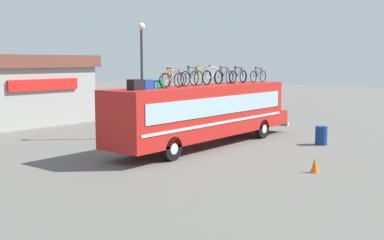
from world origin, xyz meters
name	(u,v)px	position (x,y,z in m)	size (l,w,h in m)	color
ground_plane	(203,146)	(0.00, 0.00, 0.00)	(120.00, 120.00, 0.00)	#605E59
bus	(205,111)	(0.16, 0.00, 1.75)	(12.82, 2.48, 3.03)	red
luggage_bag_1	(136,85)	(-4.77, -0.12, 3.25)	(0.61, 0.44, 0.44)	black
luggage_bag_2	(145,84)	(-4.02, 0.08, 3.23)	(0.53, 0.56, 0.40)	#193899
luggage_bag_3	(156,84)	(-3.30, 0.11, 3.22)	(0.62, 0.42, 0.37)	#1E7F66
rooftop_bicycle_1	(172,80)	(-2.77, -0.35, 3.41)	(1.64, 0.44, 0.90)	black
rooftop_bicycle_2	(174,79)	(-1.79, 0.35, 3.40)	(1.75, 0.44, 0.88)	black
rooftop_bicycle_3	(192,78)	(-0.96, -0.05, 3.43)	(1.74, 0.44, 0.96)	black
rooftop_bicycle_4	(200,77)	(-0.03, 0.16, 3.42)	(1.72, 0.44, 0.94)	black
rooftop_bicycle_5	(213,77)	(0.87, 0.04, 3.44)	(1.77, 0.44, 0.98)	black
rooftop_bicycle_6	(224,77)	(1.81, 0.04, 3.42)	(1.74, 0.44, 0.92)	black
rooftop_bicycle_7	(238,76)	(2.75, -0.24, 3.42)	(1.73, 0.44, 0.92)	black
rooftop_bicycle_8	(238,76)	(3.65, 0.35, 3.40)	(1.67, 0.44, 0.87)	black
rooftop_bicycle_9	(258,76)	(4.53, -0.42, 3.40)	(1.68, 0.44, 0.87)	black
roadside_building	(13,89)	(-0.92, 15.53, 2.36)	(9.08, 7.58, 4.61)	#9E9E99
trash_bin	(321,135)	(4.06, -4.44, 0.47)	(0.60, 0.60, 0.95)	navy
traffic_cone	(315,165)	(-1.86, -6.74, 0.29)	(0.32, 0.32, 0.59)	orange
street_lamp	(142,65)	(-0.19, 4.02, 4.00)	(0.39, 0.39, 6.25)	#38383D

